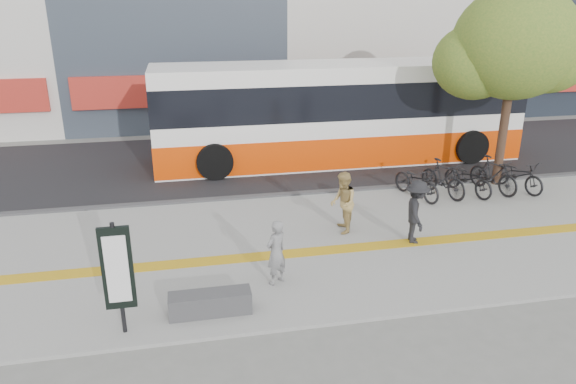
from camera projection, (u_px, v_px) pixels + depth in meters
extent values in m
plane|color=slate|center=(323.00, 274.00, 12.08)|extent=(120.00, 120.00, 0.00)
cube|color=slate|center=(308.00, 244.00, 13.45)|extent=(40.00, 7.00, 0.08)
cube|color=#C08D16|center=(312.00, 252.00, 12.97)|extent=(40.00, 0.45, 0.01)
cube|color=black|center=(262.00, 160.00, 20.35)|extent=(40.00, 8.00, 0.06)
cube|color=#39393B|center=(282.00, 196.00, 16.66)|extent=(40.00, 0.25, 0.14)
cube|color=red|center=(287.00, 86.00, 24.69)|extent=(19.00, 0.50, 1.40)
cube|color=#39393B|center=(210.00, 303.00, 10.39)|extent=(1.60, 0.45, 0.45)
cylinder|color=black|center=(119.00, 279.00, 9.51)|extent=(0.08, 0.08, 2.20)
cube|color=black|center=(117.00, 268.00, 9.44)|extent=(0.55, 0.08, 1.60)
cube|color=white|center=(117.00, 270.00, 9.39)|extent=(0.40, 0.02, 1.30)
cylinder|color=#39251A|center=(502.00, 136.00, 17.16)|extent=(0.28, 0.28, 3.20)
ellipsoid|color=#3E6722|center=(516.00, 43.00, 16.16)|extent=(3.80, 3.80, 3.42)
ellipsoid|color=#3E6722|center=(475.00, 62.00, 16.64)|extent=(2.60, 2.60, 2.34)
ellipsoid|color=#3E6722|center=(548.00, 57.00, 16.09)|extent=(2.40, 2.40, 2.16)
ellipsoid|color=#3E6722|center=(513.00, 14.00, 16.67)|extent=(2.20, 2.20, 1.98)
cube|color=white|center=(339.00, 113.00, 19.78)|extent=(13.53, 2.82, 3.61)
cube|color=#E63E04|center=(338.00, 144.00, 20.19)|extent=(13.55, 2.84, 1.13)
cube|color=black|center=(339.00, 96.00, 19.57)|extent=(13.55, 2.84, 1.24)
cylinder|color=black|center=(215.00, 161.00, 18.01)|extent=(1.24, 0.39, 1.24)
cylinder|color=black|center=(210.00, 141.00, 20.61)|extent=(1.24, 0.39, 1.24)
cylinder|color=black|center=(471.00, 147.00, 19.78)|extent=(1.24, 0.39, 1.24)
cylinder|color=black|center=(437.00, 129.00, 22.37)|extent=(1.24, 0.39, 1.24)
imported|color=black|center=(417.00, 182.00, 16.31)|extent=(1.23, 2.05, 1.02)
imported|color=black|center=(443.00, 178.00, 16.45)|extent=(1.07, 1.95, 1.13)
imported|color=black|center=(468.00, 178.00, 16.63)|extent=(1.23, 2.05, 1.02)
imported|color=black|center=(493.00, 175.00, 16.77)|extent=(1.07, 1.95, 1.13)
imported|color=black|center=(518.00, 175.00, 16.95)|extent=(1.23, 2.05, 1.02)
imported|color=black|center=(276.00, 252.00, 11.33)|extent=(0.64, 0.59, 1.46)
imported|color=tan|center=(343.00, 203.00, 13.81)|extent=(0.73, 0.88, 1.63)
imported|color=black|center=(416.00, 212.00, 13.24)|extent=(0.84, 1.17, 1.63)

